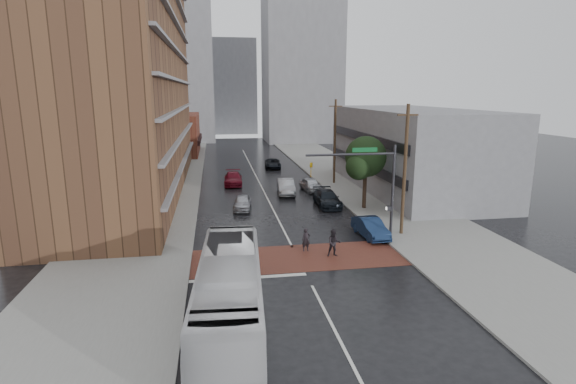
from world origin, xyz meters
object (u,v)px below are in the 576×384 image
object	(u,v)px
pedestrian_a	(306,240)
car_travel_b	(286,187)
car_travel_c	(233,178)
car_parked_near	(370,228)
suv_travel	(273,163)
transit_bus	(230,292)
pedestrian_b	(334,243)
car_parked_mid	(327,199)
car_parked_far	(311,185)
car_travel_a	(242,202)

from	to	relation	value
pedestrian_a	car_travel_b	bearing A→B (deg)	78.55
car_travel_c	car_parked_near	world-z (taller)	car_travel_c
car_travel_b	car_parked_near	xyz separation A→B (m)	(4.08, -15.50, -0.09)
suv_travel	transit_bus	bearing A→B (deg)	-95.44
pedestrian_b	car_parked_mid	bearing A→B (deg)	80.94
pedestrian_a	car_travel_b	size ratio (longest dim) A/B	0.33
car_parked_far	car_parked_mid	bearing A→B (deg)	-96.30
transit_bus	car_parked_mid	world-z (taller)	transit_bus
transit_bus	car_travel_c	xyz separation A→B (m)	(1.58, 33.22, -0.97)
car_travel_b	suv_travel	world-z (taller)	car_travel_b
car_travel_a	car_parked_near	xyz separation A→B (m)	(9.13, -9.76, 0.05)
suv_travel	car_parked_far	distance (m)	16.19
car_travel_a	car_parked_far	bearing A→B (deg)	47.12
suv_travel	car_parked_near	world-z (taller)	car_parked_near
car_parked_far	car_parked_near	bearing A→B (deg)	-93.64
car_travel_c	car_parked_far	xyz separation A→B (m)	(8.42, -4.94, -0.02)
pedestrian_b	car_parked_near	size ratio (longest dim) A/B	0.43
car_travel_b	transit_bus	bearing A→B (deg)	-100.45
pedestrian_b	car_parked_mid	xyz separation A→B (m)	(2.89, 13.31, -0.19)
transit_bus	car_parked_mid	xyz separation A→B (m)	(10.12, 21.43, -0.96)
pedestrian_b	car_travel_b	bearing A→B (deg)	93.92
pedestrian_b	car_travel_a	size ratio (longest dim) A/B	0.47
car_parked_mid	car_parked_far	xyz separation A→B (m)	(-0.13, 6.85, -0.02)
car_travel_a	car_travel_b	size ratio (longest dim) A/B	0.80
transit_bus	car_parked_far	bearing A→B (deg)	74.27
car_travel_c	car_parked_mid	size ratio (longest dim) A/B	1.00
pedestrian_b	car_travel_b	xyz separation A→B (m)	(-0.24, 19.12, -0.12)
pedestrian_b	car_travel_a	distance (m)	14.39
suv_travel	car_travel_a	bearing A→B (deg)	-99.84
car_travel_c	car_parked_near	distance (m)	23.49
car_travel_b	car_parked_far	xyz separation A→B (m)	(3.00, 1.04, -0.09)
pedestrian_a	car_parked_near	size ratio (longest dim) A/B	0.37
car_travel_a	car_travel_c	size ratio (longest dim) A/B	0.77
pedestrian_a	car_parked_near	xyz separation A→B (m)	(5.49, 2.32, -0.09)
suv_travel	car_parked_mid	bearing A→B (deg)	-79.65
car_travel_b	car_parked_near	bearing A→B (deg)	-71.30
transit_bus	car_travel_c	distance (m)	33.27
car_travel_a	car_parked_far	size ratio (longest dim) A/B	0.93
suv_travel	car_parked_near	xyz separation A→B (m)	(3.29, -32.58, 0.06)
car_travel_a	car_parked_near	size ratio (longest dim) A/B	0.90
car_travel_c	suv_travel	world-z (taller)	car_travel_c
pedestrian_b	car_travel_a	bearing A→B (deg)	114.77
car_travel_c	car_parked_mid	xyz separation A→B (m)	(8.54, -11.79, 0.00)
pedestrian_b	suv_travel	size ratio (longest dim) A/B	0.39
transit_bus	car_travel_c	size ratio (longest dim) A/B	2.39
pedestrian_a	car_travel_c	xyz separation A→B (m)	(-4.00, 23.81, -0.07)
pedestrian_b	car_parked_far	distance (m)	20.35
pedestrian_b	car_travel_b	world-z (taller)	pedestrian_b
pedestrian_b	car_parked_mid	size ratio (longest dim) A/B	0.37
car_parked_mid	car_parked_far	size ratio (longest dim) A/B	1.20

